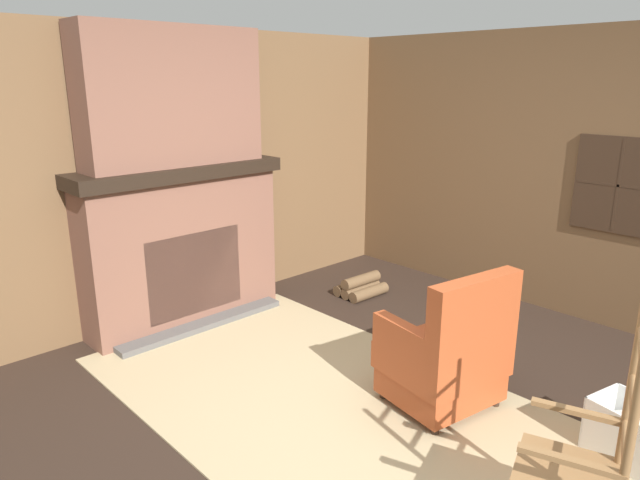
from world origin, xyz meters
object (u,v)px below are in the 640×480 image
object	(u,v)px
laundry_basket	(639,437)
oil_lamp_vase	(145,156)
storage_case	(215,151)
firewood_stack	(361,287)
armchair	(447,357)

from	to	relation	value
laundry_basket	oil_lamp_vase	bearing A→B (deg)	-163.56
storage_case	laundry_basket	bearing A→B (deg)	6.22
firewood_stack	oil_lamp_vase	world-z (taller)	oil_lamp_vase
oil_lamp_vase	storage_case	bearing A→B (deg)	89.99
laundry_basket	storage_case	distance (m)	3.73
laundry_basket	storage_case	world-z (taller)	storage_case
firewood_stack	storage_case	xyz separation A→B (m)	(-0.71, -1.15, 1.37)
firewood_stack	oil_lamp_vase	distance (m)	2.38
armchair	firewood_stack	bearing A→B (deg)	-22.17
firewood_stack	laundry_basket	xyz separation A→B (m)	(2.78, -0.77, 0.09)
oil_lamp_vase	storage_case	xyz separation A→B (m)	(0.00, 0.65, -0.01)
armchair	firewood_stack	size ratio (longest dim) A/B	2.07
firewood_stack	laundry_basket	distance (m)	2.88
firewood_stack	oil_lamp_vase	size ratio (longest dim) A/B	1.80
armchair	oil_lamp_vase	world-z (taller)	oil_lamp_vase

